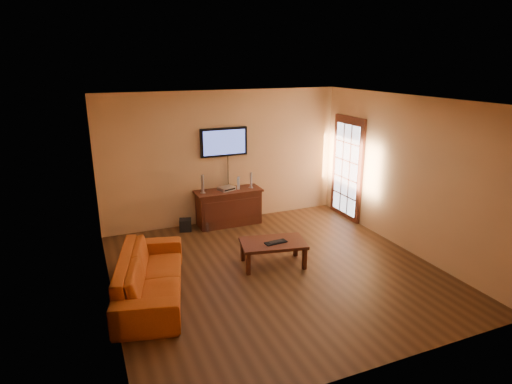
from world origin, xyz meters
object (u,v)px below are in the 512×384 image
coffee_table (273,245)px  game_console (239,183)px  keyboard (276,242)px  av_receiver (227,188)px  subwoofer (185,225)px  media_console (229,207)px  speaker_right (251,181)px  bottle (207,228)px  sofa (150,268)px  speaker_left (203,185)px  television (224,142)px

coffee_table → game_console: game_console is taller
game_console → keyboard: 2.17m
av_receiver → keyboard: av_receiver is taller
av_receiver → keyboard: (0.11, -2.11, -0.34)m
keyboard → subwoofer: bearing=115.5°
media_console → speaker_right: speaker_right is taller
coffee_table → speaker_right: bearing=77.9°
bottle → av_receiver: bearing=27.9°
game_console → bottle: bearing=-135.0°
keyboard → game_console: bearing=85.8°
sofa → subwoofer: (1.04, 2.23, -0.31)m
speaker_left → speaker_right: (1.02, -0.02, -0.02)m
bottle → coffee_table: bearing=-71.6°
media_console → bottle: 0.65m
television → coffee_table: television is taller
sofa → bottle: (1.42, 1.98, -0.33)m
television → speaker_left: size_ratio=2.60×
media_console → bottle: (-0.54, -0.25, -0.28)m
coffee_table → keyboard: size_ratio=3.04×
speaker_right → game_console: size_ratio=1.40×
game_console → keyboard: game_console is taller
media_console → subwoofer: size_ratio=5.83×
media_console → subwoofer: media_console is taller
av_receiver → keyboard: 2.14m
game_console → subwoofer: size_ratio=0.99×
media_console → speaker_right: size_ratio=4.18×
subwoofer → keyboard: 2.34m
media_console → television: bearing=90.0°
speaker_right → subwoofer: speaker_right is taller
coffee_table → av_receiver: size_ratio=3.66×
av_receiver → subwoofer: 1.10m
sofa → game_console: (2.19, 2.26, 0.42)m
game_console → keyboard: size_ratio=0.61×
television → coffee_table: size_ratio=0.85×
av_receiver → bottle: (-0.51, -0.27, -0.68)m
coffee_table → speaker_right: size_ratio=3.54×
av_receiver → game_console: game_console is taller
speaker_left → sofa: bearing=-122.6°
sofa → speaker_right: (2.44, 2.21, 0.46)m
sofa → bottle: 2.46m
speaker_left → subwoofer: bearing=-179.7°
speaker_right → keyboard: bearing=-101.2°
bottle → keyboard: keyboard is taller
keyboard → coffee_table: bearing=113.7°
speaker_left → av_receiver: bearing=1.8°
bottle → keyboard: (0.62, -1.84, 0.33)m
subwoofer → keyboard: (1.00, -2.09, 0.31)m
speaker_left → subwoofer: (-0.39, -0.00, -0.79)m
speaker_right → bottle: bearing=-167.4°
coffee_table → subwoofer: bearing=115.5°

